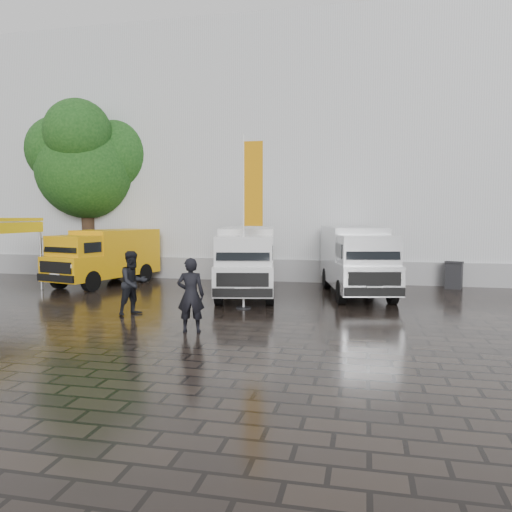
{
  "coord_description": "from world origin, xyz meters",
  "views": [
    {
      "loc": [
        3.19,
        -14.26,
        3.01
      ],
      "look_at": [
        -0.43,
        2.2,
        1.62
      ],
      "focal_mm": 35.0,
      "sensor_mm": 36.0,
      "label": 1
    }
  ],
  "objects_px": {
    "van_white": "(247,262)",
    "wheelie_bin": "(454,275)",
    "flagpole": "(249,211)",
    "van_silver": "(356,261)",
    "van_yellow": "(104,258)",
    "person_tent": "(133,283)",
    "person_front": "(191,295)"
  },
  "relations": [
    {
      "from": "van_silver",
      "to": "person_front",
      "type": "distance_m",
      "value": 8.05
    },
    {
      "from": "person_tent",
      "to": "wheelie_bin",
      "type": "bearing_deg",
      "value": -22.84
    },
    {
      "from": "flagpole",
      "to": "person_tent",
      "type": "bearing_deg",
      "value": -151.89
    },
    {
      "from": "van_yellow",
      "to": "flagpole",
      "type": "distance_m",
      "value": 8.53
    },
    {
      "from": "van_silver",
      "to": "person_front",
      "type": "bearing_deg",
      "value": -132.26
    },
    {
      "from": "van_yellow",
      "to": "person_tent",
      "type": "xyz_separation_m",
      "value": [
        4.12,
        -5.64,
        -0.22
      ]
    },
    {
      "from": "flagpole",
      "to": "person_tent",
      "type": "height_order",
      "value": "flagpole"
    },
    {
      "from": "van_white",
      "to": "person_tent",
      "type": "xyz_separation_m",
      "value": [
        -2.53,
        -4.14,
        -0.29
      ]
    },
    {
      "from": "flagpole",
      "to": "person_tent",
      "type": "xyz_separation_m",
      "value": [
        -3.19,
        -1.7,
        -2.17
      ]
    },
    {
      "from": "van_yellow",
      "to": "van_silver",
      "type": "bearing_deg",
      "value": 12.45
    },
    {
      "from": "person_front",
      "to": "person_tent",
      "type": "xyz_separation_m",
      "value": [
        -2.46,
        1.75,
        0.0
      ]
    },
    {
      "from": "flagpole",
      "to": "wheelie_bin",
      "type": "distance_m",
      "value": 9.78
    },
    {
      "from": "van_white",
      "to": "person_tent",
      "type": "height_order",
      "value": "van_white"
    },
    {
      "from": "van_silver",
      "to": "person_tent",
      "type": "relative_size",
      "value": 3.04
    },
    {
      "from": "van_white",
      "to": "van_yellow",
      "type": "bearing_deg",
      "value": 156.47
    },
    {
      "from": "wheelie_bin",
      "to": "flagpole",
      "type": "bearing_deg",
      "value": -123.98
    },
    {
      "from": "van_yellow",
      "to": "flagpole",
      "type": "xyz_separation_m",
      "value": [
        7.32,
        -3.94,
        1.95
      ]
    },
    {
      "from": "person_front",
      "to": "wheelie_bin",
      "type": "bearing_deg",
      "value": -141.87
    },
    {
      "from": "van_white",
      "to": "flagpole",
      "type": "xyz_separation_m",
      "value": [
        0.66,
        -2.44,
        1.87
      ]
    },
    {
      "from": "flagpole",
      "to": "person_front",
      "type": "relative_size",
      "value": 2.88
    },
    {
      "from": "van_yellow",
      "to": "wheelie_bin",
      "type": "distance_m",
      "value": 14.69
    },
    {
      "from": "van_white",
      "to": "wheelie_bin",
      "type": "relative_size",
      "value": 5.18
    },
    {
      "from": "van_silver",
      "to": "wheelie_bin",
      "type": "relative_size",
      "value": 5.24
    },
    {
      "from": "van_white",
      "to": "wheelie_bin",
      "type": "height_order",
      "value": "van_white"
    },
    {
      "from": "van_white",
      "to": "wheelie_bin",
      "type": "xyz_separation_m",
      "value": [
        7.86,
        3.67,
        -0.7
      ]
    },
    {
      "from": "van_white",
      "to": "person_tent",
      "type": "relative_size",
      "value": 3.01
    },
    {
      "from": "person_front",
      "to": "van_yellow",
      "type": "bearing_deg",
      "value": -60.5
    },
    {
      "from": "van_white",
      "to": "wheelie_bin",
      "type": "bearing_deg",
      "value": 14.21
    },
    {
      "from": "van_silver",
      "to": "wheelie_bin",
      "type": "xyz_separation_m",
      "value": [
        3.89,
        2.61,
        -0.71
      ]
    },
    {
      "from": "van_white",
      "to": "person_front",
      "type": "relative_size",
      "value": 3.02
    },
    {
      "from": "wheelie_bin",
      "to": "person_front",
      "type": "relative_size",
      "value": 0.58
    },
    {
      "from": "van_silver",
      "to": "wheelie_bin",
      "type": "distance_m",
      "value": 4.73
    }
  ]
}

